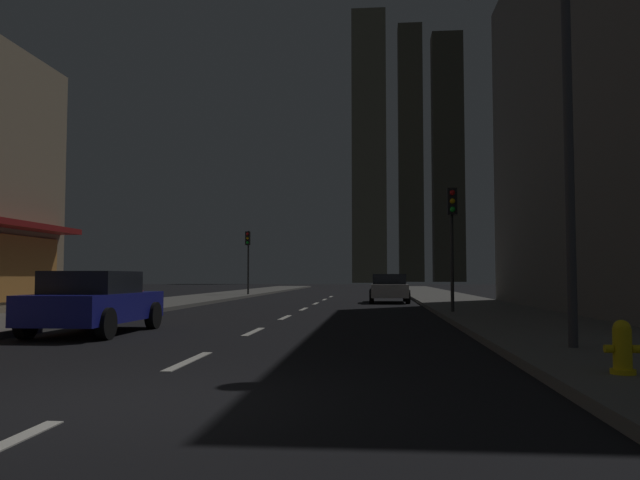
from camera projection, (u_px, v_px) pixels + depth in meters
ground_plane at (328, 299)px, 38.41m from camera, size 78.00×136.00×0.10m
sidewalk_right at (443, 297)px, 37.80m from camera, size 4.00×76.00×0.15m
sidewalk_left at (217, 296)px, 39.03m from camera, size 4.00×76.00×0.15m
lane_marking_center at (295, 313)px, 22.70m from camera, size 0.16×38.60×0.01m
skyscraper_distant_tall at (369, 147)px, 133.66m from camera, size 7.22×6.82×58.11m
skyscraper_distant_mid at (411, 153)px, 155.55m from camera, size 6.00×5.06×64.35m
skyscraper_distant_short at (448, 157)px, 154.80m from camera, size 7.56×5.56×61.91m
car_parked_near at (95, 302)px, 14.53m from camera, size 1.98×4.24×1.45m
car_parked_far at (389, 288)px, 31.75m from camera, size 1.98×4.24×1.45m
fire_hydrant_yellow_near at (622, 349)px, 7.57m from camera, size 0.42×0.30×0.65m
fire_hydrant_far_left at (142, 300)px, 23.58m from camera, size 0.42×0.30×0.65m
traffic_light_near_right at (452, 221)px, 21.03m from camera, size 0.32×0.48×4.20m
traffic_light_far_left at (248, 248)px, 41.34m from camera, size 0.32×0.48×4.20m
street_lamp_right at (518, 59)px, 10.75m from camera, size 1.96×0.56×6.58m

